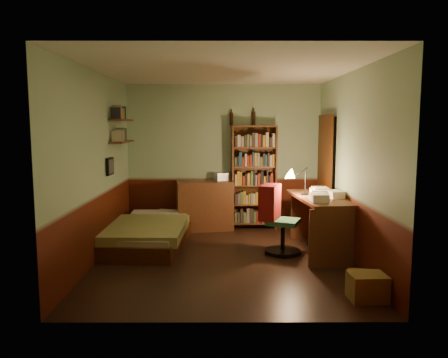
{
  "coord_description": "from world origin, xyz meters",
  "views": [
    {
      "loc": [
        -0.02,
        -5.95,
        1.86
      ],
      "look_at": [
        0.0,
        0.25,
        1.1
      ],
      "focal_mm": 35.0,
      "sensor_mm": 36.0,
      "label": 1
    }
  ],
  "objects_px": {
    "desk": "(319,224)",
    "cardboard_box_b": "(366,284)",
    "cardboard_box_a": "(367,287)",
    "bed": "(148,225)",
    "office_chair": "(283,222)",
    "dresser": "(205,205)",
    "desk_lamp": "(305,178)",
    "mini_stereo": "(222,176)",
    "bookshelf": "(254,177)"
  },
  "relations": [
    {
      "from": "office_chair",
      "to": "cardboard_box_a",
      "type": "bearing_deg",
      "value": -47.7
    },
    {
      "from": "bookshelf",
      "to": "cardboard_box_b",
      "type": "relative_size",
      "value": 5.26
    },
    {
      "from": "bookshelf",
      "to": "cardboard_box_b",
      "type": "distance_m",
      "value": 3.43
    },
    {
      "from": "bed",
      "to": "desk",
      "type": "bearing_deg",
      "value": -4.17
    },
    {
      "from": "bed",
      "to": "desk",
      "type": "height_order",
      "value": "desk"
    },
    {
      "from": "desk",
      "to": "mini_stereo",
      "type": "bearing_deg",
      "value": 127.67
    },
    {
      "from": "cardboard_box_a",
      "to": "cardboard_box_b",
      "type": "distance_m",
      "value": 0.15
    },
    {
      "from": "bed",
      "to": "dresser",
      "type": "height_order",
      "value": "dresser"
    },
    {
      "from": "cardboard_box_b",
      "to": "dresser",
      "type": "bearing_deg",
      "value": 121.68
    },
    {
      "from": "desk_lamp",
      "to": "office_chair",
      "type": "height_order",
      "value": "desk_lamp"
    },
    {
      "from": "desk",
      "to": "bed",
      "type": "bearing_deg",
      "value": 165.57
    },
    {
      "from": "mini_stereo",
      "to": "bed",
      "type": "bearing_deg",
      "value": -159.43
    },
    {
      "from": "bookshelf",
      "to": "desk",
      "type": "relative_size",
      "value": 1.21
    },
    {
      "from": "desk_lamp",
      "to": "cardboard_box_a",
      "type": "height_order",
      "value": "desk_lamp"
    },
    {
      "from": "cardboard_box_a",
      "to": "cardboard_box_b",
      "type": "relative_size",
      "value": 1.08
    },
    {
      "from": "bookshelf",
      "to": "desk_lamp",
      "type": "xyz_separation_m",
      "value": [
        0.68,
        -1.32,
        0.15
      ]
    },
    {
      "from": "bookshelf",
      "to": "cardboard_box_b",
      "type": "bearing_deg",
      "value": -77.24
    },
    {
      "from": "mini_stereo",
      "to": "desk_lamp",
      "type": "bearing_deg",
      "value": -70.74
    },
    {
      "from": "bed",
      "to": "desk_lamp",
      "type": "xyz_separation_m",
      "value": [
        2.41,
        -0.24,
        0.77
      ]
    },
    {
      "from": "desk",
      "to": "cardboard_box_b",
      "type": "xyz_separation_m",
      "value": [
        0.15,
        -1.69,
        -0.29
      ]
    },
    {
      "from": "bed",
      "to": "office_chair",
      "type": "height_order",
      "value": "office_chair"
    },
    {
      "from": "cardboard_box_a",
      "to": "cardboard_box_b",
      "type": "xyz_separation_m",
      "value": [
        0.03,
        0.15,
        -0.02
      ]
    },
    {
      "from": "cardboard_box_a",
      "to": "dresser",
      "type": "bearing_deg",
      "value": 120.1
    },
    {
      "from": "dresser",
      "to": "cardboard_box_a",
      "type": "distance_m",
      "value": 3.75
    },
    {
      "from": "desk",
      "to": "cardboard_box_a",
      "type": "xyz_separation_m",
      "value": [
        0.12,
        -1.83,
        -0.27
      ]
    },
    {
      "from": "bed",
      "to": "mini_stereo",
      "type": "height_order",
      "value": "mini_stereo"
    },
    {
      "from": "dresser",
      "to": "desk",
      "type": "relative_size",
      "value": 0.64
    },
    {
      "from": "desk",
      "to": "office_chair",
      "type": "distance_m",
      "value": 0.56
    },
    {
      "from": "desk",
      "to": "cardboard_box_b",
      "type": "bearing_deg",
      "value": -90.4
    },
    {
      "from": "bed",
      "to": "cardboard_box_b",
      "type": "bearing_deg",
      "value": -32.59
    },
    {
      "from": "desk_lamp",
      "to": "cardboard_box_a",
      "type": "xyz_separation_m",
      "value": [
        0.31,
        -2.0,
        -0.94
      ]
    },
    {
      "from": "desk_lamp",
      "to": "office_chair",
      "type": "xyz_separation_m",
      "value": [
        -0.36,
        -0.27,
        -0.62
      ]
    },
    {
      "from": "dresser",
      "to": "bookshelf",
      "type": "bearing_deg",
      "value": -4.3
    },
    {
      "from": "bookshelf",
      "to": "cardboard_box_a",
      "type": "distance_m",
      "value": 3.55
    },
    {
      "from": "bed",
      "to": "mini_stereo",
      "type": "relative_size",
      "value": 7.96
    },
    {
      "from": "dresser",
      "to": "desk_lamp",
      "type": "height_order",
      "value": "desk_lamp"
    },
    {
      "from": "desk",
      "to": "desk_lamp",
      "type": "height_order",
      "value": "desk_lamp"
    },
    {
      "from": "office_chair",
      "to": "desk",
      "type": "bearing_deg",
      "value": 32.12
    },
    {
      "from": "desk_lamp",
      "to": "cardboard_box_a",
      "type": "bearing_deg",
      "value": -68.52
    },
    {
      "from": "desk",
      "to": "office_chair",
      "type": "relative_size",
      "value": 1.67
    },
    {
      "from": "office_chair",
      "to": "dresser",
      "type": "bearing_deg",
      "value": 149.69
    },
    {
      "from": "desk",
      "to": "desk_lamp",
      "type": "distance_m",
      "value": 0.71
    },
    {
      "from": "dresser",
      "to": "mini_stereo",
      "type": "relative_size",
      "value": 3.8
    },
    {
      "from": "dresser",
      "to": "office_chair",
      "type": "bearing_deg",
      "value": -61.17
    },
    {
      "from": "cardboard_box_b",
      "to": "bed",
      "type": "bearing_deg",
      "value": 142.76
    },
    {
      "from": "cardboard_box_a",
      "to": "desk_lamp",
      "type": "bearing_deg",
      "value": 98.76
    },
    {
      "from": "mini_stereo",
      "to": "desk_lamp",
      "type": "distance_m",
      "value": 1.85
    },
    {
      "from": "office_chair",
      "to": "cardboard_box_a",
      "type": "relative_size",
      "value": 2.4
    },
    {
      "from": "dresser",
      "to": "bookshelf",
      "type": "height_order",
      "value": "bookshelf"
    },
    {
      "from": "desk",
      "to": "cardboard_box_a",
      "type": "relative_size",
      "value": 4.01
    }
  ]
}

